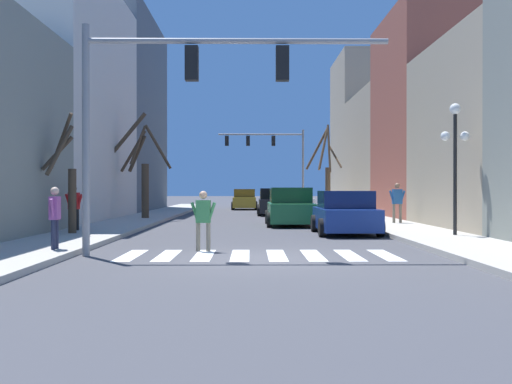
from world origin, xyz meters
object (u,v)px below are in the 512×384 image
Objects in this scene: traffic_signal_near at (179,86)px; street_tree_left_far at (140,169)px; traffic_signal_far at (272,150)px; car_driving_away_lane at (345,214)px; car_parked_right_far at (273,203)px; pedestrian_on_right_sidewalk at (203,216)px; pedestrian_crossing_street at (397,199)px; car_parked_left_far at (290,208)px; street_tree_left_mid at (67,181)px; pedestrian_near_right_corner at (55,212)px; car_parked_right_near at (245,200)px; pedestrian_on_left_sidewalk at (74,204)px; street_tree_right_mid at (326,172)px; street_lamp_right_corner at (455,142)px; car_parked_left_near at (300,201)px.

traffic_signal_near is 1.37× the size of street_tree_left_far.
traffic_signal_far reaches higher than car_driving_away_lane.
pedestrian_on_right_sidewalk is at bearing 173.02° from car_parked_right_far.
pedestrian_on_right_sidewalk is (-3.04, -34.66, -4.00)m from traffic_signal_far.
pedestrian_crossing_street is 13.09m from street_tree_left_far.
car_parked_left_far is (3.52, 12.12, -3.36)m from traffic_signal_near.
pedestrian_crossing_street is 14.01m from street_tree_left_mid.
pedestrian_near_right_corner is (-6.64, -35.52, -3.88)m from traffic_signal_far.
traffic_signal_near is 7.51m from street_tree_left_mid.
traffic_signal_far is 5.54m from car_parked_right_near.
car_parked_right_far is at bearing 66.13° from street_tree_left_mid.
pedestrian_on_left_sidewalk is (-12.83, -4.62, -0.08)m from pedestrian_crossing_street.
pedestrian_near_right_corner is at bearing -7.60° from car_parked_right_near.
street_tree_left_mid is (-5.70, -27.30, 1.14)m from car_parked_right_near.
street_tree_right_mid is at bearing -22.22° from pedestrian_near_right_corner.
car_parked_right_near is 27.91m from street_tree_left_mid.
traffic_signal_near is 1.68× the size of car_parked_left_far.
street_tree_right_mid reaches higher than car_parked_right_far.
street_tree_left_mid is at bearing 156.13° from car_parked_right_far.
pedestrian_on_left_sidewalk is at bearing -167.29° from pedestrian_crossing_street.
car_parked_left_far is at bearing 17.96° from car_driving_away_lane.
street_lamp_right_corner is at bearing -146.70° from car_parked_left_far.
traffic_signal_near reaches higher than car_parked_left_near.
traffic_signal_near is 4.69× the size of pedestrian_on_right_sidewalk.
pedestrian_on_left_sidewalk is at bearing -119.76° from street_tree_right_mid.
street_tree_left_mid reaches higher than pedestrian_on_right_sidewalk.
traffic_signal_far is at bearing 75.17° from street_tree_left_mid.
street_tree_left_mid is at bearing -161.70° from pedestrian_crossing_street.
street_tree_left_far is at bearing 136.97° from street_lamp_right_corner.
traffic_signal_far is at bearing -0.04° from car_parked_left_far.
car_parked_left_far is at bearing -99.16° from pedestrian_on_right_sidewalk.
car_parked_right_near is at bearing 10.65° from car_parked_right_far.
car_parked_left_near is 1.06× the size of car_driving_away_lane.
street_lamp_right_corner is at bearing -163.89° from car_parked_right_far.
car_parked_right_far is 9.86m from street_tree_left_far.
traffic_signal_near reaches higher than pedestrian_on_right_sidewalk.
car_parked_right_near is 20.93m from car_parked_left_far.
car_parked_left_near is 24.67m from street_tree_left_mid.
street_lamp_right_corner is at bearing 0.49° from pedestrian_on_left_sidewalk.
pedestrian_on_left_sidewalk is 0.30× the size of street_tree_left_far.
pedestrian_on_left_sidewalk is 1.61m from street_tree_left_mid.
car_driving_away_lane is 9.79m from street_tree_left_mid.
street_tree_right_mid reaches higher than street_tree_left_mid.
street_lamp_right_corner is 23.87m from car_parked_left_near.
traffic_signal_near is at bearing 71.87° from pedestrian_on_right_sidewalk.
pedestrian_on_right_sidewalk is (-4.68, -5.91, 0.20)m from car_driving_away_lane.
pedestrian_crossing_street reaches higher than car_parked_right_near.
traffic_signal_near is 1.52× the size of car_parked_right_far.
car_driving_away_lane is at bearing -86.73° from traffic_signal_far.
street_tree_left_far is at bearing 152.08° from pedestrian_crossing_street.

